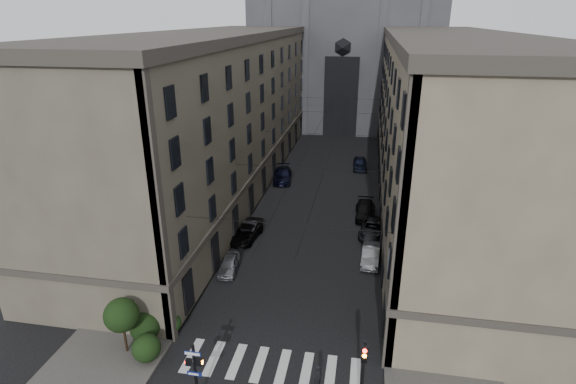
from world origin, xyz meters
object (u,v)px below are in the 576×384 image
Objects in this scene: pedestrian_signal_left at (195,370)px; pedestrian at (318,377)px; traffic_light_right at (363,372)px; car_left_midnear at (251,228)px; car_right_midnear at (373,228)px; car_right_midfar at (365,211)px; gothic_tower at (347,31)px; car_left_midfar at (245,234)px; car_left_near at (229,264)px; car_right_far at (360,163)px; car_right_near at (371,255)px; car_left_far at (282,175)px.

pedestrian_signal_left is 2.33× the size of pedestrian.
traffic_light_right reaches higher than car_left_midnear.
car_right_midnear is 1.02× the size of car_right_midfar.
gothic_tower is at bearing 87.26° from pedestrian_signal_left.
car_right_midnear reaches higher than car_left_midfar.
gothic_tower reaches higher than car_left_near.
car_right_midnear is (0.60, 22.57, -2.55)m from traffic_light_right.
car_right_far is at bearing 79.94° from pedestrian_signal_left.
gothic_tower is at bearing 98.95° from car_right_near.
gothic_tower is at bearing 95.75° from car_right_midfar.
car_right_far is 2.79× the size of pedestrian.
car_left_near is at bearing -98.55° from car_left_far.
traffic_light_right is 43.62m from car_right_far.
car_left_far is (0.23, 23.13, 0.17)m from car_left_near.
car_left_far reaches higher than car_left_midfar.
car_left_midfar is 13.67m from car_right_midfar.
pedestrian_signal_left is at bearing -177.36° from traffic_light_right.
car_right_near is (12.08, -2.14, 0.05)m from car_left_midfar.
pedestrian is (8.82, -34.83, 0.04)m from car_left_far.
car_right_far is (7.80, 43.95, -1.50)m from pedestrian_signal_left.
car_right_midfar is at bearing -83.37° from gothic_tower.
traffic_light_right is at bearing -55.00° from car_left_near.
car_right_midfar is 16.78m from car_right_far.
pedestrian is at bearing -96.02° from car_right_midfar.
car_right_near is 0.84× the size of car_right_midfar.
pedestrian is at bearing -83.77° from car_left_far.
traffic_light_right is 23.76m from car_left_midnear.
car_left_midnear is (0.03, 7.16, 0.03)m from car_left_near.
traffic_light_right is (9.11, 0.42, 0.97)m from pedestrian_signal_left.
car_right_near is 2.53× the size of pedestrian.
pedestrian is (9.05, -11.70, 0.22)m from car_left_near.
car_left_midnear is (-2.38, 21.05, -1.65)m from pedestrian_signal_left.
traffic_light_right is at bearing -102.74° from pedestrian.
car_left_near is 12.51m from car_right_near.
pedestrian is at bearing -55.93° from car_left_midfar.
traffic_light_right is 22.73m from car_right_midnear.
car_right_near is 9.65m from car_right_midfar.
car_right_midnear is at bearing 14.21° from pedestrian.
car_left_midnear is at bearing 89.14° from car_left_midfar.
car_right_midfar is 3.03× the size of pedestrian.
car_right_far is at bearing 101.20° from car_right_midnear.
traffic_light_right is 38.38m from car_left_far.
traffic_light_right is 1.38× the size of car_left_near.
car_right_near is at bearing -87.04° from car_right_midfar.
pedestrian_signal_left is at bearing -79.21° from car_left_midnear.
car_left_midnear is 1.33m from car_left_midfar.
car_right_midfar is at bearing -88.87° from car_right_far.
car_left_near is 23.13m from car_left_far.
car_left_midnear is (-5.90, -52.41, -17.12)m from gothic_tower.
car_right_far is at bearing 91.73° from traffic_light_right.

